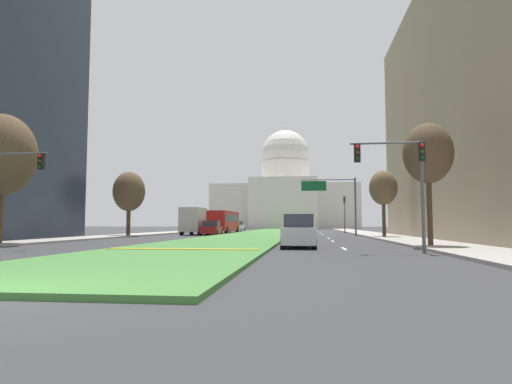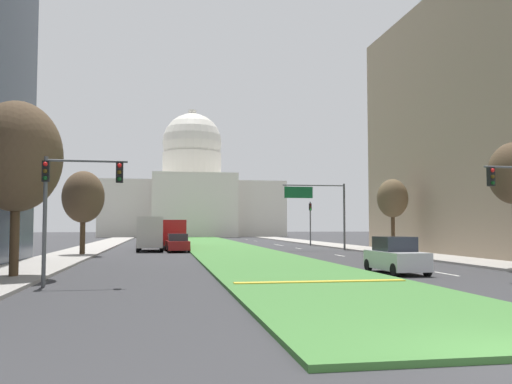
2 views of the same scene
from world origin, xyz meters
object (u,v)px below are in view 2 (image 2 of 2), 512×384
street_tree_left_near (17,157)px  street_tree_left_mid (83,197)px  overhead_guide_sign (321,202)px  capitol_building (192,195)px  sedan_lead_stopped (396,256)px  box_truck_delivery (150,233)px  sedan_midblock (177,243)px  city_bus (172,231)px  traffic_light_far_right (310,218)px  sedan_far_horizon (155,235)px  sedan_distant (170,238)px  street_tree_right_mid (392,199)px  traffic_light_near_left (67,192)px

street_tree_left_near → street_tree_left_mid: street_tree_left_near is taller
overhead_guide_sign → street_tree_left_mid: size_ratio=0.97×
capitol_building → street_tree_left_near: capitol_building is taller
sedan_lead_stopped → box_truck_delivery: 28.91m
sedan_midblock → city_bus: (-0.31, 8.56, 0.98)m
sedan_midblock → box_truck_delivery: size_ratio=0.71×
traffic_light_far_right → city_bus: (-16.29, -4.02, -1.54)m
sedan_far_horizon → sedan_distant: bearing=-83.1°
city_bus → box_truck_delivery: bearing=-108.1°
traffic_light_far_right → sedan_midblock: traffic_light_far_right is taller
city_bus → sedan_far_horizon: bearing=94.7°
box_truck_delivery → city_bus: (2.14, 6.56, 0.09)m
street_tree_left_near → street_tree_left_mid: 18.33m
street_tree_left_mid → sedan_far_horizon: bearing=82.7°
capitol_building → sedan_far_horizon: (-7.44, -35.77, -8.29)m
street_tree_left_near → sedan_distant: bearing=79.6°
street_tree_left_near → sedan_distant: size_ratio=1.94×
street_tree_left_near → sedan_midblock: size_ratio=1.80×
traffic_light_far_right → sedan_far_horizon: 28.57m
street_tree_left_mid → sedan_far_horizon: (5.11, 39.72, -3.78)m
street_tree_right_mid → traffic_light_near_left: bearing=-138.1°
capitol_building → city_bus: size_ratio=3.50×
traffic_light_near_left → street_tree_left_near: bearing=129.7°
traffic_light_near_left → sedan_distant: size_ratio=1.24×
traffic_light_far_right → sedan_distant: traffic_light_far_right is taller
city_bus → sedan_distant: bearing=90.5°
traffic_light_far_right → sedan_distant: 17.23m
capitol_building → traffic_light_near_left: (-10.14, -97.18, -5.35)m
traffic_light_near_left → street_tree_left_near: 4.75m
sedan_midblock → street_tree_left_mid: bearing=-144.2°
sedan_lead_stopped → city_bus: city_bus is taller
overhead_guide_sign → sedan_distant: overhead_guide_sign is taller
traffic_light_far_right → city_bus: size_ratio=0.47×
capitol_building → overhead_guide_sign: bearing=-82.7°
overhead_guide_sign → street_tree_right_mid: size_ratio=1.02×
overhead_guide_sign → box_truck_delivery: bearing=176.2°
traffic_light_far_right → overhead_guide_sign: size_ratio=0.80×
box_truck_delivery → street_tree_left_mid: bearing=-124.4°
traffic_light_near_left → street_tree_right_mid: street_tree_right_mid is taller
sedan_midblock → capitol_building: bearing=85.9°
traffic_light_far_right → sedan_midblock: bearing=-141.8°
box_truck_delivery → sedan_midblock: bearing=-39.3°
street_tree_right_mid → overhead_guide_sign: bearing=119.8°
capitol_building → sedan_far_horizon: 37.46m
traffic_light_near_left → city_bus: bearing=82.3°
street_tree_right_mid → city_bus: size_ratio=0.58×
capitol_building → sedan_distant: 53.63m
sedan_distant → box_truck_delivery: bearing=-97.7°
traffic_light_near_left → traffic_light_far_right: 44.98m
city_bus → street_tree_left_near: bearing=-103.3°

